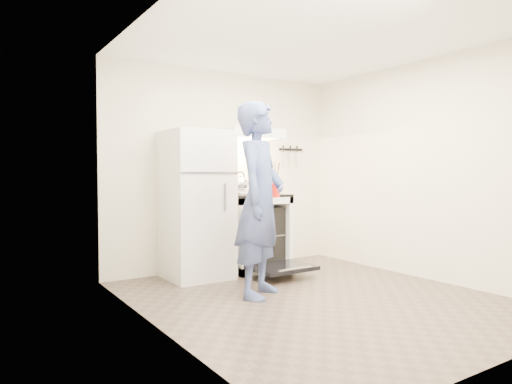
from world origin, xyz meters
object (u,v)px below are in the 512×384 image
(tea_kettle, at_px, (240,183))
(refrigerator, at_px, (196,205))
(person, at_px, (260,199))
(dutch_oven, at_px, (266,191))
(stove_body, at_px, (254,233))

(tea_kettle, bearing_deg, refrigerator, -170.47)
(person, distance_m, dutch_oven, 0.40)
(dutch_oven, bearing_deg, person, -133.54)
(refrigerator, distance_m, person, 1.08)
(tea_kettle, xyz_separation_m, dutch_oven, (-0.21, -0.89, -0.07))
(dutch_oven, bearing_deg, stove_body, 65.71)
(stove_body, relative_size, person, 0.48)
(refrigerator, xyz_separation_m, dutch_oven, (0.45, -0.78, 0.17))
(stove_body, distance_m, tea_kettle, 0.66)
(tea_kettle, relative_size, dutch_oven, 0.80)
(refrigerator, relative_size, person, 0.89)
(refrigerator, distance_m, tea_kettle, 0.71)
(stove_body, bearing_deg, dutch_oven, -114.29)
(stove_body, bearing_deg, refrigerator, -178.23)
(refrigerator, height_order, stove_body, refrigerator)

